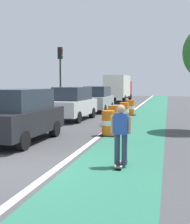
% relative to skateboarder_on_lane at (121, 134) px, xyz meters
% --- Properties ---
extents(ground_plane, '(100.00, 100.00, 0.00)m').
position_rel_skateboarder_on_lane_xyz_m(ground_plane, '(-2.53, -0.83, -0.91)').
color(ground_plane, '#424244').
extents(bike_lane_strip, '(2.50, 80.00, 0.01)m').
position_rel_skateboarder_on_lane_xyz_m(bike_lane_strip, '(-0.13, 11.17, -0.91)').
color(bike_lane_strip, '#286B51').
rests_on(bike_lane_strip, ground).
extents(lane_divider_stripe, '(0.20, 80.00, 0.01)m').
position_rel_skateboarder_on_lane_xyz_m(lane_divider_stripe, '(-1.63, 11.17, -0.91)').
color(lane_divider_stripe, silver).
rests_on(lane_divider_stripe, ground).
extents(skateboarder_on_lane, '(0.57, 0.82, 1.69)m').
position_rel_skateboarder_on_lane_xyz_m(skateboarder_on_lane, '(0.00, 0.00, 0.00)').
color(skateboarder_on_lane, black).
rests_on(skateboarder_on_lane, ground).
extents(parked_suv_nearest, '(1.99, 4.64, 2.04)m').
position_rel_skateboarder_on_lane_xyz_m(parked_suv_nearest, '(-4.32, 2.71, 0.12)').
color(parked_suv_nearest, black).
rests_on(parked_suv_nearest, ground).
extents(parked_suv_second, '(2.08, 4.68, 2.04)m').
position_rel_skateboarder_on_lane_xyz_m(parked_suv_second, '(-4.54, 10.03, 0.12)').
color(parked_suv_second, silver).
rests_on(parked_suv_second, ground).
extents(parked_suv_third, '(1.93, 4.60, 2.04)m').
position_rel_skateboarder_on_lane_xyz_m(parked_suv_third, '(-4.30, 15.84, 0.12)').
color(parked_suv_third, '#9EA0A5').
rests_on(parked_suv_third, ground).
extents(traffic_barrel_front, '(0.73, 0.73, 1.09)m').
position_rel_skateboarder_on_lane_xyz_m(traffic_barrel_front, '(-1.29, 4.85, -0.38)').
color(traffic_barrel_front, orange).
rests_on(traffic_barrel_front, ground).
extents(traffic_barrel_mid, '(0.73, 0.73, 1.09)m').
position_rel_skateboarder_on_lane_xyz_m(traffic_barrel_mid, '(-1.64, 8.09, -0.38)').
color(traffic_barrel_mid, orange).
rests_on(traffic_barrel_mid, ground).
extents(traffic_barrel_back, '(0.73, 0.73, 1.09)m').
position_rel_skateboarder_on_lane_xyz_m(traffic_barrel_back, '(-1.46, 10.95, -0.38)').
color(traffic_barrel_back, orange).
rests_on(traffic_barrel_back, ground).
extents(traffic_barrel_far, '(0.73, 0.73, 1.09)m').
position_rel_skateboarder_on_lane_xyz_m(traffic_barrel_far, '(-1.39, 13.69, -0.38)').
color(traffic_barrel_far, orange).
rests_on(traffic_barrel_far, ground).
extents(delivery_truck_down_block, '(2.42, 7.62, 3.23)m').
position_rel_skateboarder_on_lane_xyz_m(delivery_truck_down_block, '(-4.70, 28.89, 0.94)').
color(delivery_truck_down_block, silver).
rests_on(delivery_truck_down_block, ground).
extents(traffic_light_corner, '(0.41, 0.32, 5.10)m').
position_rel_skateboarder_on_lane_xyz_m(traffic_light_corner, '(-7.13, 14.99, 2.59)').
color(traffic_light_corner, '#2D2D2D').
rests_on(traffic_light_corner, ground).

